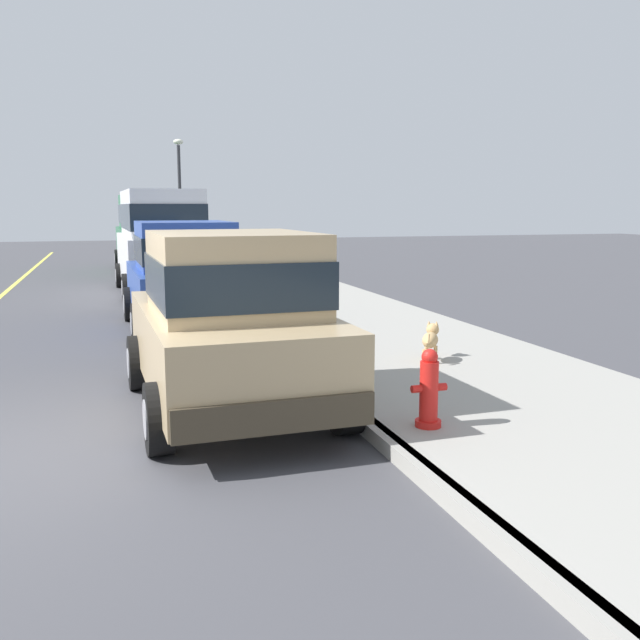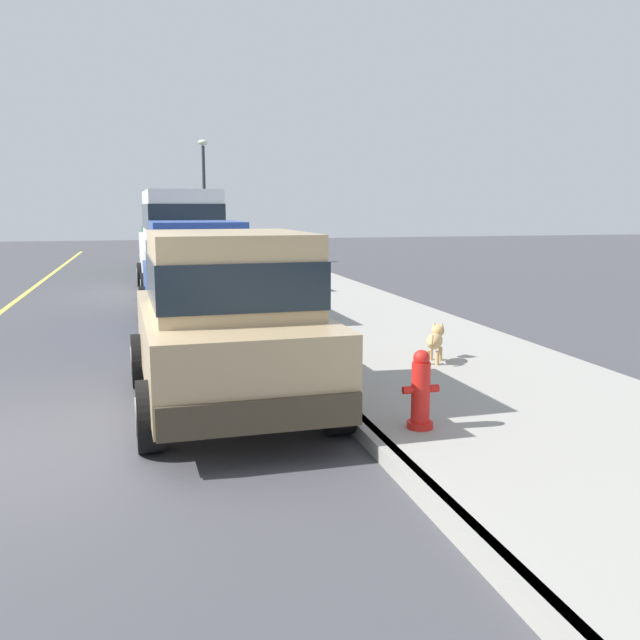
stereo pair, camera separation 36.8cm
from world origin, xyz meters
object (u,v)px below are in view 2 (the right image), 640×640
Objects in this scene: car_blue_hatchback at (196,273)px; fire_hydrant at (421,392)px; car_green_van at (172,229)px; dog_tan at (435,340)px; car_white_van at (181,236)px; street_lamp at (204,185)px; car_tan_hatchback at (228,319)px.

fire_hydrant is at bearing -77.26° from car_blue_hatchback.
car_green_van is 7.40× the size of dog_tan.
car_green_van reaches higher than dog_tan.
car_green_van is at bearing 89.68° from car_white_van.
car_green_van is 1.12× the size of street_lamp.
car_green_van reaches higher than car_blue_hatchback.
car_tan_hatchback is at bearing 137.07° from fire_hydrant.
car_tan_hatchback is at bearing -90.53° from car_white_van.
car_tan_hatchback is 0.78× the size of car_white_van.
car_blue_hatchback is (0.06, 5.16, 0.00)m from car_tan_hatchback.
car_white_van is (0.10, 10.66, 0.42)m from car_tan_hatchback.
street_lamp is (-0.10, 20.79, 2.43)m from fire_hydrant.
car_green_van reaches higher than car_tan_hatchback.
car_white_van is at bearing -98.89° from street_lamp.
car_green_van is at bearing -118.80° from street_lamp.
car_white_van and car_green_van have the same top height.
dog_tan is 0.15× the size of street_lamp.
fire_hydrant is at bearing -42.93° from car_tan_hatchback.
fire_hydrant reaches higher than dog_tan.
car_tan_hatchback is at bearing -90.45° from car_green_van.
car_white_van reaches higher than fire_hydrant.
dog_tan is (2.70, -9.60, -0.97)m from car_white_van.
car_white_van is at bearing 89.47° from car_tan_hatchback.
dog_tan is 18.49m from street_lamp.
street_lamp reaches higher than car_tan_hatchback.
car_white_van reaches higher than dog_tan.
car_tan_hatchback is 0.87× the size of street_lamp.
car_green_van is (0.07, 11.78, 0.42)m from car_blue_hatchback.
car_tan_hatchback and car_blue_hatchback have the same top height.
car_blue_hatchback is at bearing -90.36° from car_white_van.
street_lamp reaches higher than dog_tan.
street_lamp is (1.46, 19.34, 1.93)m from car_tan_hatchback.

